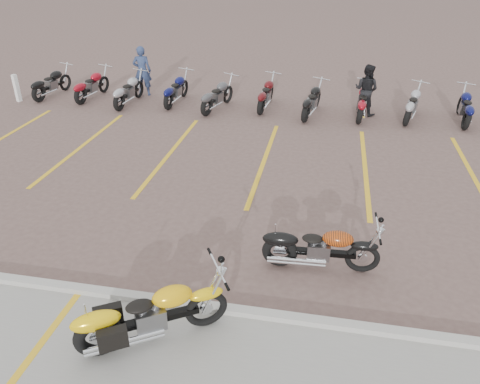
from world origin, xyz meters
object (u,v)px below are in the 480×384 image
(person_a, at_px, (142,71))
(bollard, at_px, (17,88))
(flame_cruiser, at_px, (318,249))
(person_b, at_px, (366,90))
(yellow_cruiser, at_px, (149,316))

(person_a, bearing_deg, bollard, 8.09)
(flame_cruiser, bearing_deg, person_b, 79.80)
(bollard, bearing_deg, flame_cruiser, -35.22)
(person_a, distance_m, bollard, 4.64)
(person_b, bearing_deg, yellow_cruiser, 100.09)
(person_b, relative_size, bollard, 1.72)
(flame_cruiser, distance_m, person_a, 12.08)
(yellow_cruiser, bearing_deg, bollard, 99.58)
(person_a, distance_m, person_b, 8.32)
(person_a, height_order, bollard, person_a)
(yellow_cruiser, xyz_separation_m, person_a, (-4.79, 11.98, 0.46))
(yellow_cruiser, height_order, flame_cruiser, yellow_cruiser)
(yellow_cruiser, xyz_separation_m, bollard, (-9.10, 10.33, 0.03))
(yellow_cruiser, distance_m, person_a, 12.91)
(person_b, xyz_separation_m, bollard, (-12.61, -0.97, -0.36))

